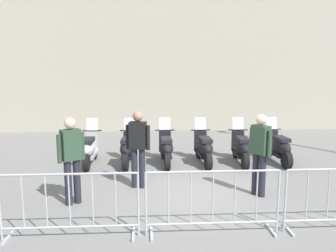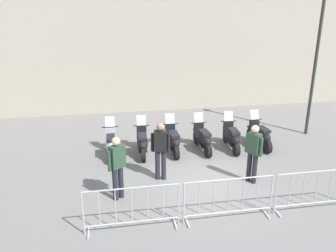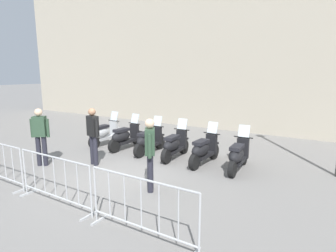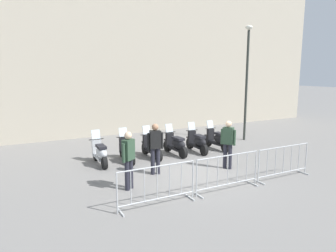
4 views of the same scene
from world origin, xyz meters
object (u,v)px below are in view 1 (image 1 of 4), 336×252
at_px(barrier_segment_0, 70,206).
at_px(officer_mid_plaza, 71,156).
at_px(officer_near_row_end, 260,150).
at_px(motorcycle_1, 128,149).
at_px(motorcycle_2, 166,148).
at_px(barrier_segment_1, 213,203).
at_px(motorcycle_5, 278,148).
at_px(motorcycle_0, 90,149).
at_px(officer_by_barriers, 138,145).
at_px(motorcycle_4, 241,148).
at_px(motorcycle_3, 204,148).

height_order(barrier_segment_0, officer_mid_plaza, officer_mid_plaza).
relative_size(officer_near_row_end, officer_mid_plaza, 1.00).
bearing_deg(motorcycle_1, motorcycle_2, 2.76).
height_order(motorcycle_1, barrier_segment_1, motorcycle_1).
bearing_deg(motorcycle_5, motorcycle_0, -178.67).
distance_m(barrier_segment_0, officer_near_row_end, 3.94).
xyz_separation_m(motorcycle_0, officer_by_barriers, (1.46, -1.80, 0.53)).
relative_size(motorcycle_2, officer_by_barriers, 1.00).
bearing_deg(motorcycle_1, motorcycle_0, -179.72).
bearing_deg(barrier_segment_0, officer_by_barriers, 68.60).
distance_m(barrier_segment_0, barrier_segment_1, 2.26).
xyz_separation_m(officer_near_row_end, officer_mid_plaza, (-3.79, -0.41, 0.00)).
bearing_deg(barrier_segment_1, motorcycle_0, 125.07).
height_order(motorcycle_5, officer_near_row_end, officer_near_row_end).
bearing_deg(officer_mid_plaza, barrier_segment_0, -77.23).
relative_size(motorcycle_4, motorcycle_5, 1.00).
bearing_deg(motorcycle_4, motorcycle_0, -179.03).
bearing_deg(motorcycle_4, officer_near_row_end, -94.03).
bearing_deg(motorcycle_3, motorcycle_4, 0.62).
bearing_deg(officer_near_row_end, barrier_segment_1, -125.65).
bearing_deg(motorcycle_0, officer_mid_plaza, -84.97).
bearing_deg(motorcycle_4, barrier_segment_0, -131.02).
xyz_separation_m(barrier_segment_1, officer_mid_plaza, (-2.58, 1.28, 0.45)).
bearing_deg(motorcycle_5, barrier_segment_1, -120.55).
bearing_deg(motorcycle_2, motorcycle_0, -178.48).
xyz_separation_m(motorcycle_1, motorcycle_4, (3.15, 0.07, 0.00)).
bearing_deg(officer_near_row_end, motorcycle_1, 142.07).
xyz_separation_m(motorcycle_0, motorcycle_5, (5.26, 0.12, 0.00)).
xyz_separation_m(motorcycle_2, barrier_segment_1, (0.71, -4.07, 0.07)).
bearing_deg(barrier_segment_0, motorcycle_3, 58.09).
distance_m(motorcycle_5, officer_near_row_end, 2.78).
xyz_separation_m(motorcycle_5, barrier_segment_1, (-2.44, -4.13, 0.07)).
distance_m(motorcycle_0, motorcycle_5, 5.26).
xyz_separation_m(motorcycle_5, officer_by_barriers, (-3.79, -1.92, 0.53)).
relative_size(motorcycle_4, officer_mid_plaza, 1.00).
height_order(motorcycle_3, motorcycle_5, same).
bearing_deg(barrier_segment_1, motorcycle_3, 85.23).
distance_m(motorcycle_3, officer_near_row_end, 2.59).
height_order(barrier_segment_1, officer_by_barriers, officer_by_barriers).
relative_size(motorcycle_1, officer_near_row_end, 1.00).
xyz_separation_m(officer_near_row_end, officer_by_barriers, (-2.57, 0.52, 0.00)).
bearing_deg(officer_near_row_end, barrier_segment_0, -152.65).
distance_m(motorcycle_4, barrier_segment_0, 5.55).
xyz_separation_m(motorcycle_1, officer_by_barriers, (0.42, -1.80, 0.53)).
bearing_deg(motorcycle_3, motorcycle_0, -178.91).
distance_m(motorcycle_4, officer_mid_plaza, 4.88).
bearing_deg(motorcycle_3, barrier_segment_0, -121.91).
relative_size(motorcycle_0, officer_mid_plaza, 1.00).
xyz_separation_m(motorcycle_1, barrier_segment_0, (-0.49, -4.12, 0.07)).
relative_size(motorcycle_1, officer_by_barriers, 1.00).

